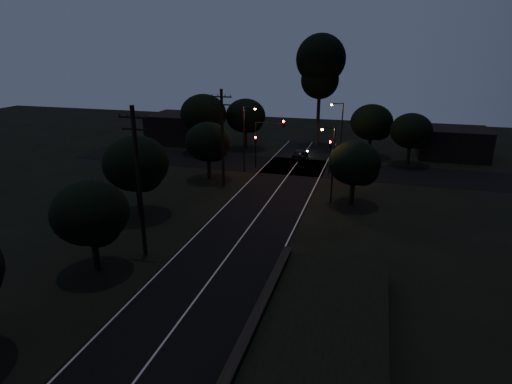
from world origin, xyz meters
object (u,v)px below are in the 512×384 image
Objects in this scene: signal_mast at (269,135)px; signal_left at (256,146)px; streetlight_c at (331,160)px; car at (300,154)px; streetlight_a at (245,135)px; utility_pole_far at (222,137)px; streetlight_b at (340,130)px; utility_pole_mid at (139,181)px; tall_pine at (321,66)px; signal_right at (330,151)px.

signal_left is at bearing -179.87° from signal_mast.
car is (-5.87, 16.00, -3.66)m from streetlight_c.
streetlight_a is 10.36m from car.
signal_left is 7.85m from car.
streetlight_b is (11.31, 12.00, -0.85)m from utility_pole_far.
utility_pole_mid is 1.05× the size of utility_pole_far.
utility_pole_far is 0.64× the size of tall_pine.
car is at bearing 56.63° from streetlight_a.
utility_pole_far is at bearing 170.40° from streetlight_c.
tall_pine reaches higher than streetlight_b.
utility_pole_far is 1.31× the size of streetlight_a.
streetlight_c is (11.83, -2.00, -1.13)m from utility_pole_far.
utility_pole_far is 2.56× the size of signal_right.
streetlight_a is 13.72m from streetlight_c.
signal_left is 0.51× the size of streetlight_a.
utility_pole_mid is 2.72× the size of car.
signal_left is 1.00× the size of signal_right.
utility_pole_far is at bearing -99.94° from signal_left.
streetlight_b is 6.94m from car.
utility_pole_mid is at bearing -90.00° from utility_pole_far.
streetlight_c reaches higher than signal_mast.
utility_pole_mid is 19.15m from streetlight_c.
utility_pole_mid is 31.15m from streetlight_b.
signal_left is 9.20m from signal_right.
signal_mast is at bearing 179.97° from signal_right.
utility_pole_mid is at bearing -111.30° from streetlight_b.
utility_pole_far is at bearing -143.00° from signal_right.
streetlight_a is 12.19m from streetlight_b.
signal_right is at bearing 97.02° from streetlight_c.
streetlight_a and streetlight_b have the same top height.
tall_pine reaches higher than streetlight_c.
utility_pole_far reaches higher than signal_left.
tall_pine is 17.24m from signal_mast.
streetlight_b is at bearing 68.70° from utility_pole_mid.
streetlight_a is (0.69, 23.00, -1.10)m from utility_pole_mid.
signal_left reaches higher than car.
streetlight_c is at bearing -43.76° from signal_left.
utility_pole_mid reaches higher than streetlight_c.
tall_pine is 13.85m from streetlight_b.
utility_pole_mid reaches higher than utility_pole_far.
streetlight_b is (4.31, -11.00, -7.23)m from tall_pine.
signal_left is 2.26m from signal_mast.
utility_pole_mid is 1.47× the size of streetlight_c.
tall_pine is at bearing -93.32° from car.
tall_pine is 19.52m from streetlight_a.
streetlight_b reaches higher than signal_left.
utility_pole_far is 1.40× the size of streetlight_c.
tall_pine reaches higher than signal_left.
signal_mast is 3.13m from streetlight_a.
streetlight_a is 1.98× the size of car.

